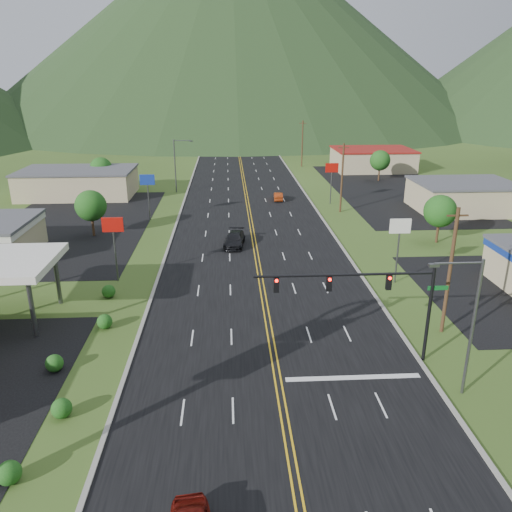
{
  "coord_description": "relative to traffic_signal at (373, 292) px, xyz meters",
  "views": [
    {
      "loc": [
        -3.04,
        -15.98,
        18.81
      ],
      "look_at": [
        -0.77,
        23.82,
        4.5
      ],
      "focal_mm": 35.0,
      "sensor_mm": 36.0,
      "label": 1
    }
  ],
  "objects": [
    {
      "name": "utility_pole_b",
      "position": [
        7.02,
        41.0,
        -0.2
      ],
      "size": [
        1.6,
        0.28,
        10.0
      ],
      "color": "#382314",
      "rests_on": "ground"
    },
    {
      "name": "tree_west_a",
      "position": [
        -26.48,
        31.0,
        -1.44
      ],
      "size": [
        3.84,
        3.84,
        5.82
      ],
      "color": "#382314",
      "rests_on": "ground"
    },
    {
      "name": "tree_east_b",
      "position": [
        19.52,
        64.0,
        -1.44
      ],
      "size": [
        3.84,
        3.84,
        5.82
      ],
      "color": "#382314",
      "rests_on": "ground"
    },
    {
      "name": "pole_sign_east_a",
      "position": [
        6.52,
        14.0,
        -0.28
      ],
      "size": [
        2.0,
        0.18,
        6.4
      ],
      "color": "#59595E",
      "rests_on": "ground"
    },
    {
      "name": "car_red_far",
      "position": [
        -1.43,
        48.89,
        -4.69
      ],
      "size": [
        1.57,
        3.94,
        1.28
      ],
      "primitive_type": "imported",
      "rotation": [
        0.0,
        0.0,
        3.09
      ],
      "color": "#963210",
      "rests_on": "ground"
    },
    {
      "name": "pole_sign_west_b",
      "position": [
        -20.48,
        38.0,
        -0.28
      ],
      "size": [
        2.0,
        0.18,
        6.4
      ],
      "color": "#59595E",
      "rests_on": "ground"
    },
    {
      "name": "traffic_signal",
      "position": [
        0.0,
        0.0,
        0.0
      ],
      "size": [
        13.1,
        0.43,
        7.0
      ],
      "color": "black",
      "rests_on": "ground"
    },
    {
      "name": "streetlight_east",
      "position": [
        4.7,
        -4.0,
        -0.15
      ],
      "size": [
        3.28,
        0.25,
        9.0
      ],
      "color": "#59595E",
      "rests_on": "ground"
    },
    {
      "name": "utility_pole_a",
      "position": [
        7.02,
        4.0,
        -0.2
      ],
      "size": [
        1.6,
        0.28,
        10.0
      ],
      "color": "#382314",
      "rests_on": "ground"
    },
    {
      "name": "building_east_mid",
      "position": [
        25.52,
        41.0,
        -3.17
      ],
      "size": [
        14.4,
        11.4,
        4.3
      ],
      "color": "tan",
      "rests_on": "ground"
    },
    {
      "name": "utility_pole_c",
      "position": [
        7.02,
        81.0,
        -0.2
      ],
      "size": [
        1.6,
        0.28,
        10.0
      ],
      "color": "#382314",
      "rests_on": "ground"
    },
    {
      "name": "streetlight_west",
      "position": [
        -18.16,
        56.0,
        -0.15
      ],
      "size": [
        3.28,
        0.25,
        9.0
      ],
      "color": "#59595E",
      "rests_on": "ground"
    },
    {
      "name": "tree_east_a",
      "position": [
        15.52,
        26.0,
        -1.44
      ],
      "size": [
        3.84,
        3.84,
        5.82
      ],
      "color": "#382314",
      "rests_on": "ground"
    },
    {
      "name": "building_east_far",
      "position": [
        21.52,
        76.0,
        -3.07
      ],
      "size": [
        16.4,
        12.4,
        4.5
      ],
      "color": "tan",
      "rests_on": "ground"
    },
    {
      "name": "pole_sign_east_b",
      "position": [
        6.52,
        46.0,
        -0.28
      ],
      "size": [
        2.0,
        0.18,
        6.4
      ],
      "color": "#59595E",
      "rests_on": "ground"
    },
    {
      "name": "utility_pole_d",
      "position": [
        7.02,
        121.0,
        -0.2
      ],
      "size": [
        1.6,
        0.28,
        10.0
      ],
      "color": "#382314",
      "rests_on": "ground"
    },
    {
      "name": "tree_west_b",
      "position": [
        -31.48,
        58.0,
        -1.44
      ],
      "size": [
        3.84,
        3.84,
        5.82
      ],
      "color": "#382314",
      "rests_on": "ground"
    },
    {
      "name": "car_dark_mid",
      "position": [
        -8.86,
        26.03,
        -4.56
      ],
      "size": [
        2.85,
        5.56,
        1.54
      ],
      "primitive_type": "imported",
      "rotation": [
        0.0,
        0.0,
        -0.13
      ],
      "color": "black",
      "rests_on": "ground"
    },
    {
      "name": "mountain_n",
      "position": [
        -6.48,
        206.0,
        37.17
      ],
      "size": [
        220.0,
        220.0,
        85.0
      ],
      "primitive_type": "cone",
      "color": "#1D3216",
      "rests_on": "ground"
    },
    {
      "name": "building_west_far",
      "position": [
        -34.48,
        54.0,
        -3.07
      ],
      "size": [
        18.4,
        11.4,
        4.5
      ],
      "color": "tan",
      "rests_on": "ground"
    },
    {
      "name": "pole_sign_west_a",
      "position": [
        -20.48,
        16.0,
        -0.28
      ],
      "size": [
        2.0,
        0.18,
        6.4
      ],
      "color": "#59595E",
      "rests_on": "ground"
    }
  ]
}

